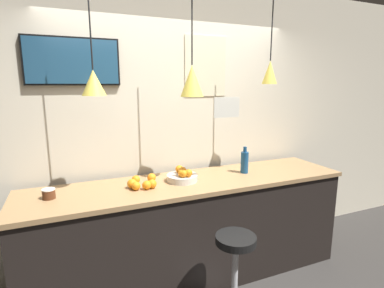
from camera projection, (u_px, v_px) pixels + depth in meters
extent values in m
cube|color=beige|center=(175.00, 126.00, 3.13)|extent=(8.00, 0.06, 2.90)
cube|color=black|center=(192.00, 231.00, 2.91)|extent=(3.01, 0.67, 0.95)
cube|color=#99754C|center=(192.00, 183.00, 2.81)|extent=(3.05, 0.71, 0.04)
cylinder|color=#B7B7BC|center=(234.00, 281.00, 2.36)|extent=(0.05, 0.05, 0.66)
cylinder|color=black|center=(236.00, 240.00, 2.29)|extent=(0.31, 0.31, 0.06)
cylinder|color=beige|center=(182.00, 178.00, 2.79)|extent=(0.29, 0.29, 0.06)
sphere|color=orange|center=(179.00, 169.00, 2.83)|extent=(0.07, 0.07, 0.07)
sphere|color=orange|center=(182.00, 173.00, 2.71)|extent=(0.07, 0.07, 0.07)
sphere|color=orange|center=(182.00, 171.00, 2.76)|extent=(0.08, 0.08, 0.08)
sphere|color=orange|center=(184.00, 174.00, 2.70)|extent=(0.07, 0.07, 0.07)
sphere|color=orange|center=(188.00, 173.00, 2.71)|extent=(0.07, 0.07, 0.07)
sphere|color=orange|center=(132.00, 184.00, 2.59)|extent=(0.08, 0.08, 0.08)
sphere|color=orange|center=(152.00, 178.00, 2.76)|extent=(0.08, 0.08, 0.08)
sphere|color=orange|center=(152.00, 184.00, 2.59)|extent=(0.08, 0.08, 0.08)
sphere|color=orange|center=(147.00, 185.00, 2.56)|extent=(0.08, 0.08, 0.08)
sphere|color=orange|center=(136.00, 186.00, 2.54)|extent=(0.08, 0.08, 0.08)
sphere|color=orange|center=(136.00, 180.00, 2.72)|extent=(0.08, 0.08, 0.08)
cylinder|color=navy|center=(245.00, 162.00, 3.03)|extent=(0.08, 0.08, 0.22)
cylinder|color=navy|center=(245.00, 149.00, 3.00)|extent=(0.04, 0.04, 0.05)
cylinder|color=#562D19|center=(49.00, 194.00, 2.36)|extent=(0.10, 0.10, 0.07)
cylinder|color=white|center=(48.00, 189.00, 2.35)|extent=(0.10, 0.10, 0.01)
cylinder|color=black|center=(89.00, 13.00, 2.21)|extent=(0.01, 0.01, 0.81)
cone|color=#EAD14C|center=(94.00, 83.00, 2.31)|extent=(0.19, 0.19, 0.20)
sphere|color=#F9EFCC|center=(94.00, 93.00, 2.33)|extent=(0.04, 0.04, 0.04)
cylinder|color=black|center=(192.00, 19.00, 2.52)|extent=(0.01, 0.01, 0.76)
cone|color=#EAD14C|center=(192.00, 81.00, 2.63)|extent=(0.21, 0.21, 0.27)
sphere|color=#F9EFCC|center=(192.00, 94.00, 2.65)|extent=(0.04, 0.04, 0.04)
cylinder|color=black|center=(272.00, 23.00, 2.83)|extent=(0.01, 0.01, 0.70)
cone|color=#EAD14C|center=(270.00, 72.00, 2.93)|extent=(0.15, 0.15, 0.22)
sphere|color=#F9EFCC|center=(269.00, 82.00, 2.94)|extent=(0.04, 0.04, 0.04)
cube|color=black|center=(73.00, 61.00, 2.60)|extent=(0.79, 0.04, 0.41)
cube|color=navy|center=(73.00, 61.00, 2.59)|extent=(0.76, 0.01, 0.38)
cube|color=silver|center=(227.00, 107.00, 2.50)|extent=(0.24, 0.01, 0.17)
cube|color=beige|center=(206.00, 66.00, 3.11)|extent=(0.46, 0.01, 0.61)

